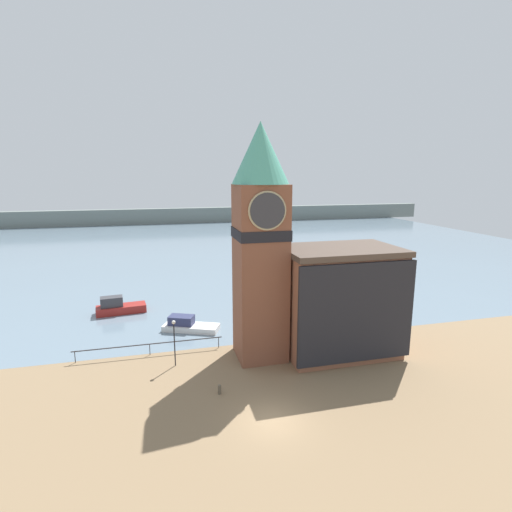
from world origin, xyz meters
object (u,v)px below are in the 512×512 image
(boat_near, at_px, (188,325))
(lamp_post, at_px, (174,334))
(boat_far, at_px, (119,307))
(mooring_bollard_near, at_px, (220,389))
(pier_building, at_px, (340,300))
(clock_tower, at_px, (260,238))

(boat_near, xyz_separation_m, lamp_post, (-1.75, -7.81, 2.31))
(boat_far, xyz_separation_m, mooring_bollard_near, (8.78, -20.61, -0.33))
(lamp_post, bearing_deg, pier_building, -3.02)
(boat_far, xyz_separation_m, lamp_post, (5.80, -15.17, 2.11))
(pier_building, relative_size, mooring_bollard_near, 13.48)
(pier_building, height_order, boat_far, pier_building)
(clock_tower, distance_m, boat_near, 14.16)
(clock_tower, relative_size, mooring_bollard_near, 26.43)
(clock_tower, bearing_deg, mooring_bollard_near, -130.05)
(clock_tower, distance_m, mooring_bollard_near, 12.66)
(clock_tower, xyz_separation_m, lamp_post, (-7.61, -0.06, -7.99))
(pier_building, bearing_deg, boat_near, 146.77)
(boat_near, bearing_deg, lamp_post, -79.26)
(clock_tower, relative_size, boat_near, 3.31)
(pier_building, height_order, mooring_bollard_near, pier_building)
(clock_tower, bearing_deg, boat_far, 131.59)
(clock_tower, height_order, boat_near, clock_tower)
(clock_tower, distance_m, lamp_post, 11.03)
(pier_building, relative_size, boat_far, 1.79)
(lamp_post, bearing_deg, boat_near, 77.40)
(clock_tower, bearing_deg, pier_building, -6.65)
(boat_far, bearing_deg, mooring_bollard_near, -73.47)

